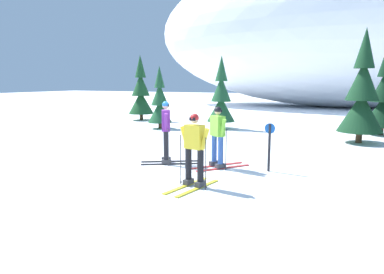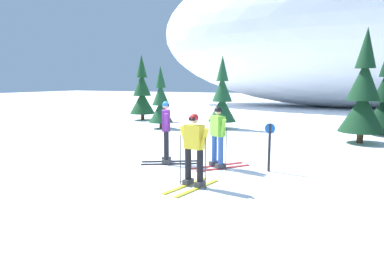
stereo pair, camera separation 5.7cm
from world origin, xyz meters
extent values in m
plane|color=white|center=(0.00, 0.00, 0.00)|extent=(120.00, 120.00, 0.00)
cube|color=gold|center=(1.33, -1.11, 0.01)|extent=(0.41, 1.59, 0.03)
cube|color=gold|center=(1.00, -1.04, 0.01)|extent=(0.41, 1.59, 0.03)
cube|color=#38383D|center=(1.35, -1.01, 0.09)|extent=(0.19, 0.30, 0.12)
cube|color=#38383D|center=(1.01, -0.95, 0.09)|extent=(0.19, 0.30, 0.12)
cylinder|color=black|center=(1.35, -1.01, 0.52)|extent=(0.15, 0.15, 0.75)
cylinder|color=black|center=(1.01, -0.95, 0.52)|extent=(0.15, 0.15, 0.75)
cube|color=yellow|center=(1.18, -0.98, 1.18)|extent=(0.47, 0.32, 0.55)
cylinder|color=yellow|center=(1.45, -1.03, 1.11)|extent=(0.29, 0.15, 0.58)
cylinder|color=yellow|center=(0.92, -0.93, 1.11)|extent=(0.29, 0.15, 0.58)
sphere|color=beige|center=(1.18, -0.98, 1.58)|extent=(0.19, 0.19, 0.19)
sphere|color=red|center=(1.18, -0.98, 1.61)|extent=(0.21, 0.21, 0.21)
cube|color=black|center=(1.17, -1.06, 1.59)|extent=(0.15, 0.06, 0.07)
cylinder|color=#2D2D33|center=(1.52, -1.11, 0.60)|extent=(0.02, 0.02, 1.20)
cylinder|color=#2D2D33|center=(1.52, -1.11, 0.06)|extent=(0.07, 0.07, 0.01)
cylinder|color=#2D2D33|center=(0.82, -0.97, 0.60)|extent=(0.02, 0.02, 1.20)
cylinder|color=#2D2D33|center=(0.82, -0.97, 0.06)|extent=(0.07, 0.07, 0.01)
cube|color=black|center=(-0.56, 1.00, 0.01)|extent=(1.52, 0.95, 0.03)
cube|color=black|center=(-0.39, 0.70, 0.01)|extent=(1.52, 0.95, 0.03)
cube|color=#38383D|center=(-0.65, 0.95, 0.09)|extent=(0.31, 0.26, 0.12)
cube|color=#38383D|center=(-0.47, 0.65, 0.09)|extent=(0.31, 0.26, 0.12)
cylinder|color=black|center=(-0.65, 0.95, 0.57)|extent=(0.15, 0.15, 0.83)
cylinder|color=black|center=(-0.47, 0.65, 0.57)|extent=(0.15, 0.15, 0.83)
cube|color=#6B2889|center=(-0.56, 0.80, 1.29)|extent=(0.43, 0.50, 0.61)
cylinder|color=#6B2889|center=(-0.70, 1.03, 1.25)|extent=(0.22, 0.29, 0.58)
cylinder|color=#6B2889|center=(-0.43, 0.57, 1.25)|extent=(0.22, 0.29, 0.58)
sphere|color=beige|center=(-0.56, 0.80, 1.72)|extent=(0.19, 0.19, 0.19)
sphere|color=#2366B2|center=(-0.56, 0.80, 1.75)|extent=(0.21, 0.21, 0.21)
cube|color=black|center=(-0.49, 0.84, 1.73)|extent=(0.11, 0.15, 0.07)
cylinder|color=#2D2D33|center=(-0.69, 1.14, 0.55)|extent=(0.02, 0.02, 1.09)
cylinder|color=#2D2D33|center=(-0.69, 1.14, 0.06)|extent=(0.07, 0.07, 0.01)
cylinder|color=#2D2D33|center=(-0.33, 0.52, 0.55)|extent=(0.02, 0.02, 1.09)
cylinder|color=#2D2D33|center=(-0.33, 0.52, 0.06)|extent=(0.07, 0.07, 0.01)
cube|color=red|center=(0.94, 1.12, 0.01)|extent=(1.14, 1.41, 0.03)
cube|color=red|center=(1.22, 0.91, 0.01)|extent=(1.14, 1.41, 0.03)
cube|color=#38383D|center=(0.88, 1.04, 0.09)|extent=(0.28, 0.31, 0.12)
cube|color=#38383D|center=(1.15, 0.83, 0.09)|extent=(0.28, 0.31, 0.12)
cylinder|color=#2D519E|center=(0.88, 1.04, 0.53)|extent=(0.15, 0.15, 0.77)
cylinder|color=#2D519E|center=(1.15, 0.83, 0.53)|extent=(0.15, 0.15, 0.77)
cube|color=#75C638|center=(1.02, 0.93, 1.20)|extent=(0.50, 0.46, 0.57)
cylinder|color=#75C638|center=(0.80, 1.10, 1.14)|extent=(0.28, 0.25, 0.58)
cylinder|color=#75C638|center=(1.23, 0.77, 1.14)|extent=(0.28, 0.25, 0.58)
sphere|color=tan|center=(1.02, 0.93, 1.61)|extent=(0.19, 0.19, 0.19)
sphere|color=black|center=(1.02, 0.93, 1.64)|extent=(0.21, 0.21, 0.21)
cube|color=black|center=(1.07, 1.00, 1.62)|extent=(0.14, 0.12, 0.07)
cylinder|color=#2D2D33|center=(0.77, 1.21, 0.57)|extent=(0.02, 0.02, 1.14)
cylinder|color=#2D2D33|center=(0.77, 1.21, 0.06)|extent=(0.07, 0.07, 0.01)
cylinder|color=#2D2D33|center=(1.34, 0.76, 0.57)|extent=(0.02, 0.02, 1.14)
cylinder|color=#2D2D33|center=(1.34, 0.76, 0.06)|extent=(0.07, 0.07, 0.01)
cylinder|color=#47301E|center=(-7.72, 10.44, 0.27)|extent=(0.22, 0.22, 0.54)
cone|color=#194723|center=(-7.72, 10.44, 1.10)|extent=(1.55, 1.55, 1.39)
cone|color=#194723|center=(-7.72, 10.44, 2.22)|extent=(1.12, 1.12, 1.39)
cone|color=#194723|center=(-7.72, 10.44, 3.33)|extent=(0.68, 0.68, 1.39)
cylinder|color=#47301E|center=(-4.65, 7.48, 0.22)|extent=(0.17, 0.17, 0.43)
cone|color=#1E512D|center=(-4.65, 7.48, 0.87)|extent=(1.23, 1.23, 1.11)
cone|color=#1E512D|center=(-4.65, 7.48, 1.76)|extent=(0.89, 0.89, 1.11)
cone|color=#1E512D|center=(-4.65, 7.48, 2.64)|extent=(0.54, 0.54, 1.11)
cylinder|color=#47301E|center=(-1.80, 8.80, 0.25)|extent=(0.20, 0.20, 0.50)
cone|color=#1E512D|center=(-1.80, 8.80, 1.01)|extent=(1.43, 1.43, 1.28)
cone|color=#1E512D|center=(-1.80, 8.80, 2.04)|extent=(1.03, 1.03, 1.28)
cone|color=#1E512D|center=(-1.80, 8.80, 3.06)|extent=(0.63, 0.63, 1.28)
cylinder|color=#47301E|center=(4.66, 7.12, 0.30)|extent=(0.24, 0.24, 0.60)
cone|color=#14381E|center=(4.66, 7.12, 1.22)|extent=(1.72, 1.72, 1.54)
cone|color=#14381E|center=(4.66, 7.12, 2.46)|extent=(1.24, 1.24, 1.54)
cone|color=#14381E|center=(4.66, 7.12, 3.69)|extent=(0.76, 0.76, 1.54)
cylinder|color=#47301E|center=(5.57, 9.78, 0.27)|extent=(0.22, 0.22, 0.54)
cone|color=black|center=(5.57, 9.78, 1.09)|extent=(1.54, 1.54, 1.38)
ellipsoid|color=white|center=(3.34, 27.39, 7.22)|extent=(36.65, 16.65, 14.45)
cylinder|color=black|center=(2.43, 1.15, 0.65)|extent=(0.07, 0.07, 1.30)
cylinder|color=blue|center=(2.43, 1.15, 1.18)|extent=(0.28, 0.02, 0.28)
camera|label=1|loc=(4.50, -8.22, 2.44)|focal=33.02mm
camera|label=2|loc=(4.55, -8.19, 2.44)|focal=33.02mm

